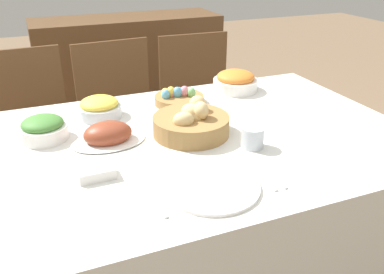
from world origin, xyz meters
TOP-DOWN VIEW (x-y plane):
  - dining_table at (0.00, 0.00)m, footprint 1.69×1.04m
  - chair_far_left at (-0.49, 0.85)m, footprint 0.44×0.44m
  - chair_far_center at (-0.01, 0.85)m, footprint 0.45×0.45m
  - chair_far_right at (0.46, 0.85)m, footprint 0.44×0.44m
  - sideboard at (0.26, 1.73)m, footprint 1.34×0.44m
  - bread_basket at (0.06, 0.02)m, footprint 0.27×0.27m
  - egg_basket at (0.13, 0.33)m, footprint 0.21×0.21m
  - ham_platter at (-0.23, 0.07)m, footprint 0.26×0.18m
  - carrot_bowl at (0.43, 0.39)m, footprint 0.21×0.21m
  - pineapple_bowl at (-0.21, 0.31)m, footprint 0.18×0.18m
  - green_salad_bowl at (-0.43, 0.18)m, footprint 0.17×0.17m
  - dinner_plate at (-0.02, -0.33)m, footprint 0.27×0.27m
  - fork at (-0.18, -0.33)m, footprint 0.01×0.17m
  - knife at (0.14, -0.33)m, footprint 0.01×0.17m
  - spoon at (0.17, -0.33)m, footprint 0.01×0.17m
  - drinking_cup at (0.22, -0.15)m, footprint 0.08×0.08m
  - butter_dish at (-0.31, -0.15)m, footprint 0.10×0.06m

SIDE VIEW (x-z plane):
  - dining_table at x=0.00m, z-range 0.00..0.76m
  - sideboard at x=0.26m, z-range 0.00..0.90m
  - chair_far_left at x=-0.49m, z-range 0.05..0.96m
  - chair_far_center at x=-0.01m, z-range 0.05..0.96m
  - chair_far_right at x=0.46m, z-range 0.05..0.96m
  - fork at x=-0.18m, z-range 0.76..0.77m
  - knife at x=0.14m, z-range 0.76..0.77m
  - spoon at x=0.17m, z-range 0.76..0.77m
  - dinner_plate at x=-0.02m, z-range 0.76..0.77m
  - butter_dish at x=-0.31m, z-range 0.76..0.79m
  - egg_basket at x=0.13m, z-range 0.75..0.82m
  - ham_platter at x=-0.23m, z-range 0.75..0.83m
  - drinking_cup at x=0.22m, z-range 0.76..0.83m
  - pineapple_bowl at x=-0.21m, z-range 0.76..0.84m
  - green_salad_bowl at x=-0.43m, z-range 0.76..0.84m
  - carrot_bowl at x=0.43m, z-range 0.76..0.85m
  - bread_basket at x=0.06m, z-range 0.74..0.87m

